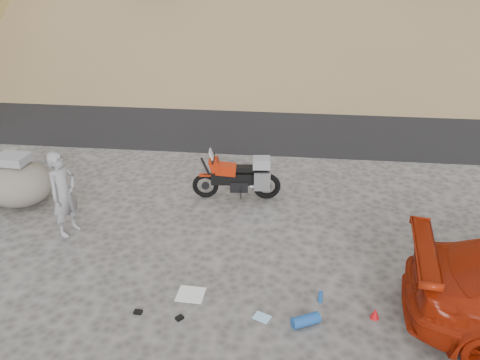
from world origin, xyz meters
name	(u,v)px	position (x,y,z in m)	size (l,w,h in m)	color
ground	(177,261)	(0.00, 0.00, 0.00)	(140.00, 140.00, 0.00)	#464340
road	(232,117)	(0.00, 9.00, 0.00)	(120.00, 7.00, 0.05)	black
motorcycle	(241,178)	(1.00, 2.81, 0.56)	(2.22, 0.75, 1.32)	black
man	(71,232)	(-2.60, 0.81, 0.00)	(0.70, 0.46, 1.93)	gray
boulder	(18,183)	(-4.35, 1.92, 0.56)	(2.02, 1.85, 1.28)	#555149
gear_white_cloth	(191,294)	(0.49, -0.96, 0.01)	(0.49, 0.44, 0.02)	white
gear_blue_mat	(306,320)	(2.57, -1.50, 0.10)	(0.19, 0.19, 0.49)	#184794
gear_bottle	(320,297)	(2.84, -0.89, 0.11)	(0.08, 0.08, 0.22)	#184794
gear_funnel	(375,313)	(3.75, -1.20, 0.10)	(0.15, 0.15, 0.20)	red
gear_glove_a	(138,312)	(-0.32, -1.53, 0.02)	(0.14, 0.10, 0.04)	black
gear_glove_b	(180,318)	(0.43, -1.60, 0.02)	(0.13, 0.10, 0.04)	black
gear_blue_cloth	(262,317)	(1.83, -1.41, 0.01)	(0.28, 0.21, 0.01)	#98CBEC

